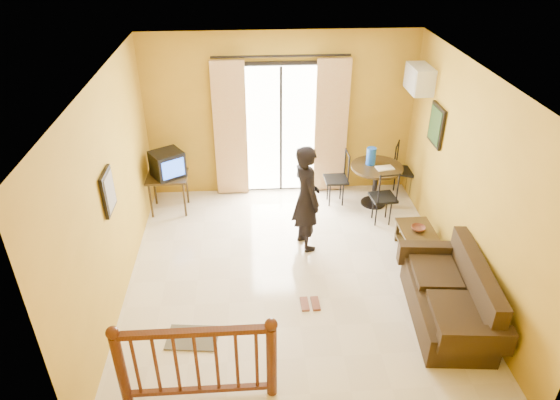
{
  "coord_description": "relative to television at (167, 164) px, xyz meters",
  "views": [
    {
      "loc": [
        -0.56,
        -5.41,
        4.43
      ],
      "look_at": [
        -0.17,
        0.2,
        1.12
      ],
      "focal_mm": 32.0,
      "sensor_mm": 36.0,
      "label": 1
    }
  ],
  "objects": [
    {
      "name": "ground",
      "position": [
        1.87,
        -1.89,
        -0.86
      ],
      "size": [
        5.0,
        5.0,
        0.0
      ],
      "primitive_type": "plane",
      "color": "beige",
      "rests_on": "ground"
    },
    {
      "name": "room_shell",
      "position": [
        1.87,
        -1.89,
        0.84
      ],
      "size": [
        5.0,
        5.0,
        5.0
      ],
      "color": "white",
      "rests_on": "ground"
    },
    {
      "name": "balcony_door",
      "position": [
        1.87,
        0.54,
        0.33
      ],
      "size": [
        2.25,
        0.14,
        2.46
      ],
      "color": "black",
      "rests_on": "ground"
    },
    {
      "name": "tv_table",
      "position": [
        -0.03,
        0.0,
        -0.29
      ],
      "size": [
        0.65,
        0.54,
        0.65
      ],
      "color": "black",
      "rests_on": "ground"
    },
    {
      "name": "television",
      "position": [
        0.0,
        0.0,
        0.0
      ],
      "size": [
        0.62,
        0.61,
        0.42
      ],
      "rotation": [
        0.0,
        0.0,
        0.57
      ],
      "color": "black",
      "rests_on": "tv_table"
    },
    {
      "name": "picture_left",
      "position": [
        -0.35,
        -2.09,
        0.69
      ],
      "size": [
        0.05,
        0.42,
        0.52
      ],
      "color": "black",
      "rests_on": "room_shell"
    },
    {
      "name": "dining_table",
      "position": [
        3.43,
        -0.03,
        -0.29
      ],
      "size": [
        0.87,
        0.87,
        0.72
      ],
      "color": "black",
      "rests_on": "ground"
    },
    {
      "name": "water_jug",
      "position": [
        3.33,
        0.05,
        0.01
      ],
      "size": [
        0.16,
        0.16,
        0.29
      ],
      "primitive_type": "cylinder",
      "color": "blue",
      "rests_on": "dining_table"
    },
    {
      "name": "serving_tray",
      "position": [
        3.53,
        -0.13,
        -0.13
      ],
      "size": [
        0.31,
        0.22,
        0.02
      ],
      "primitive_type": "cube",
      "rotation": [
        0.0,
        0.0,
        0.17
      ],
      "color": "beige",
      "rests_on": "dining_table"
    },
    {
      "name": "dining_chairs",
      "position": [
        3.4,
        -0.09,
        -0.86
      ],
      "size": [
        1.71,
        1.37,
        0.95
      ],
      "color": "black",
      "rests_on": "ground"
    },
    {
      "name": "air_conditioner",
      "position": [
        3.96,
        0.06,
        1.29
      ],
      "size": [
        0.31,
        0.6,
        0.4
      ],
      "color": "silver",
      "rests_on": "room_shell"
    },
    {
      "name": "botanical_print",
      "position": [
        4.08,
        -0.59,
        0.79
      ],
      "size": [
        0.05,
        0.5,
        0.6
      ],
      "color": "black",
      "rests_on": "room_shell"
    },
    {
      "name": "coffee_table",
      "position": [
        3.72,
        -1.54,
        -0.6
      ],
      "size": [
        0.49,
        0.87,
        0.39
      ],
      "color": "black",
      "rests_on": "ground"
    },
    {
      "name": "bowl",
      "position": [
        3.72,
        -1.46,
        -0.44
      ],
      "size": [
        0.24,
        0.24,
        0.06
      ],
      "primitive_type": "imported",
      "rotation": [
        0.0,
        0.0,
        -0.23
      ],
      "color": "brown",
      "rests_on": "coffee_table"
    },
    {
      "name": "sofa",
      "position": [
        3.72,
        -2.84,
        -0.55
      ],
      "size": [
        0.95,
        1.8,
        0.83
      ],
      "rotation": [
        0.0,
        0.0,
        -0.1
      ],
      "color": "black",
      "rests_on": "ground"
    },
    {
      "name": "standing_person",
      "position": [
        2.11,
        -1.16,
        -0.04
      ],
      "size": [
        0.56,
        0.69,
        1.63
      ],
      "primitive_type": "imported",
      "rotation": [
        0.0,
        0.0,
        1.89
      ],
      "color": "black",
      "rests_on": "ground"
    },
    {
      "name": "stair_balustrade",
      "position": [
        0.72,
        -3.79,
        -0.3
      ],
      "size": [
        1.63,
        0.13,
        1.04
      ],
      "color": "#471E0F",
      "rests_on": "ground"
    },
    {
      "name": "doormat",
      "position": [
        0.57,
        -2.97,
        -0.85
      ],
      "size": [
        0.64,
        0.47,
        0.02
      ],
      "primitive_type": "cube",
      "rotation": [
        0.0,
        0.0,
        -0.11
      ],
      "color": "#514C41",
      "rests_on": "ground"
    },
    {
      "name": "sandals",
      "position": [
        2.03,
        -2.49,
        -0.85
      ],
      "size": [
        0.25,
        0.25,
        0.03
      ],
      "color": "brown",
      "rests_on": "ground"
    }
  ]
}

